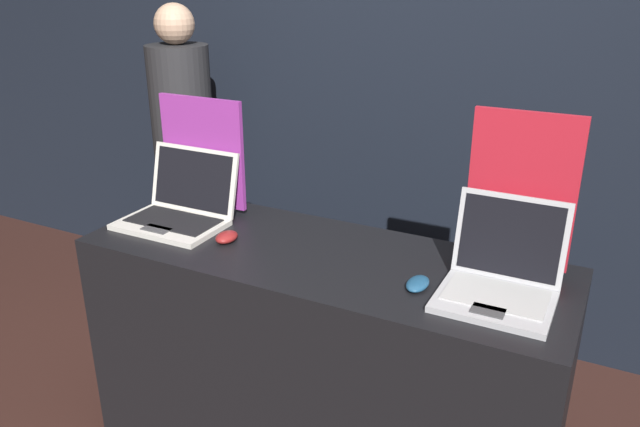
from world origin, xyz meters
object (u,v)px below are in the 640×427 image
laptop_back (501,276)px  mouse_front (227,237)px  mouse_back (418,284)px  person_bystander (186,160)px  laptop_front (180,207)px  promo_stand_back (521,197)px  promo_stand_front (203,157)px

laptop_back → mouse_front: bearing=-177.2°
mouse_back → person_bystander: size_ratio=0.07×
laptop_front → laptop_back: laptop_back is taller
promo_stand_back → person_bystander: bearing=162.1°
laptop_front → promo_stand_back: 1.26m
person_bystander → laptop_front: bearing=-52.6°
laptop_front → promo_stand_front: bearing=90.0°
promo_stand_front → laptop_back: (1.23, -0.20, -0.15)m
laptop_back → mouse_back: laptop_back is taller
laptop_front → person_bystander: person_bystander is taller
laptop_front → person_bystander: 0.96m
laptop_back → mouse_back: bearing=-164.4°
mouse_front → person_bystander: 1.20m
laptop_front → mouse_back: (1.00, -0.10, -0.05)m
mouse_front → person_bystander: (-0.85, 0.84, -0.05)m
mouse_front → laptop_front: bearing=164.3°
promo_stand_back → promo_stand_front: bearing=-179.6°
mouse_back → laptop_front: bearing=174.6°
mouse_front → mouse_back: bearing=-1.5°
laptop_front → mouse_front: bearing=-15.7°
promo_stand_front → laptop_back: 1.26m
promo_stand_back → laptop_back: bearing=-90.0°
promo_stand_front → mouse_back: 1.05m
laptop_front → promo_stand_front: size_ratio=0.86×
promo_stand_back → person_bystander: person_bystander is taller
mouse_front → promo_stand_front: bearing=138.0°
promo_stand_front → laptop_front: bearing=-90.0°
laptop_front → laptop_back: 1.23m
laptop_back → person_bystander: person_bystander is taller
mouse_front → mouse_back: size_ratio=0.87×
mouse_back → person_bystander: (-1.58, 0.86, -0.05)m
promo_stand_front → person_bystander: (-0.58, 0.59, -0.25)m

